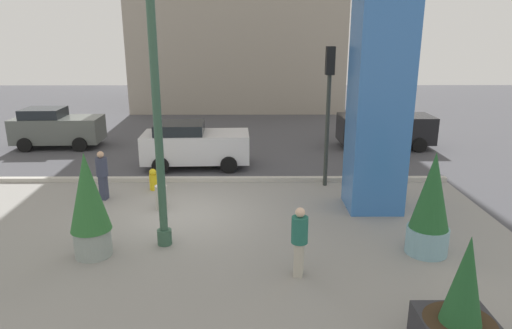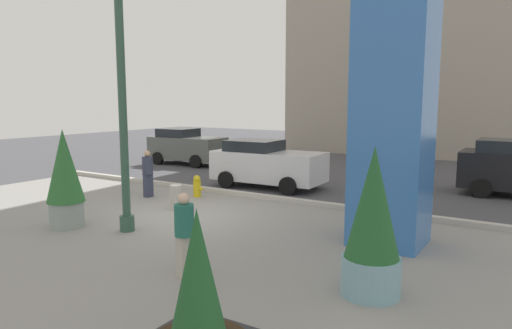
# 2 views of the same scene
# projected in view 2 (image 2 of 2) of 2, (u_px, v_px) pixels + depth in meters

# --- Properties ---
(ground_plane) EXTENTS (60.00, 60.00, 0.00)m
(ground_plane) POSITION_uv_depth(u_px,v_px,m) (257.00, 192.00, 16.45)
(ground_plane) COLOR #47474C
(plaza_pavement) EXTENTS (18.00, 10.00, 0.02)m
(plaza_pavement) POSITION_uv_depth(u_px,v_px,m) (128.00, 233.00, 11.42)
(plaza_pavement) COLOR gray
(plaza_pavement) RESTS_ON ground_plane
(curb_strip) EXTENTS (18.00, 0.24, 0.16)m
(curb_strip) POSITION_uv_depth(u_px,v_px,m) (243.00, 194.00, 15.70)
(curb_strip) COLOR #B7B2A8
(curb_strip) RESTS_ON ground_plane
(lamp_post) EXTENTS (0.44, 0.44, 7.53)m
(lamp_post) POSITION_uv_depth(u_px,v_px,m) (122.00, 82.00, 11.06)
(lamp_post) COLOR #335642
(lamp_post) RESTS_ON ground_plane
(art_pillar_blue) EXTENTS (1.55, 1.55, 6.47)m
(art_pillar_blue) POSITION_uv_depth(u_px,v_px,m) (394.00, 101.00, 10.15)
(art_pillar_blue) COLOR #3870BC
(art_pillar_blue) RESTS_ON ground_plane
(potted_plant_curbside) EXTENTS (1.24, 1.24, 2.12)m
(potted_plant_curbside) POSITION_uv_depth(u_px,v_px,m) (199.00, 329.00, 5.11)
(potted_plant_curbside) COLOR #2D2D33
(potted_plant_curbside) RESTS_ON ground_plane
(potted_plant_near_right) EXTENTS (0.95, 0.95, 2.54)m
(potted_plant_near_right) POSITION_uv_depth(u_px,v_px,m) (65.00, 177.00, 11.74)
(potted_plant_near_right) COLOR gray
(potted_plant_near_right) RESTS_ON ground_plane
(potted_plant_by_pillar) EXTENTS (0.99, 0.99, 2.53)m
(potted_plant_by_pillar) POSITION_uv_depth(u_px,v_px,m) (372.00, 225.00, 7.61)
(potted_plant_by_pillar) COLOR #7AA8B7
(potted_plant_by_pillar) RESTS_ON ground_plane
(fire_hydrant) EXTENTS (0.36, 0.26, 0.75)m
(fire_hydrant) POSITION_uv_depth(u_px,v_px,m) (197.00, 186.00, 15.58)
(fire_hydrant) COLOR gold
(fire_hydrant) RESTS_ON ground_plane
(concrete_bollard) EXTENTS (0.36, 0.36, 0.75)m
(concrete_bollard) POSITION_uv_depth(u_px,v_px,m) (176.00, 197.00, 13.79)
(concrete_bollard) COLOR #B2ADA3
(concrete_bollard) RESTS_ON ground_plane
(traffic_light_corner) EXTENTS (0.28, 0.42, 4.70)m
(traffic_light_corner) POSITION_uv_depth(u_px,v_px,m) (375.00, 103.00, 12.48)
(traffic_light_corner) COLOR #333833
(traffic_light_corner) RESTS_ON ground_plane
(car_far_lane) EXTENTS (3.95, 2.11, 1.81)m
(car_far_lane) POSITION_uv_depth(u_px,v_px,m) (186.00, 146.00, 23.61)
(car_far_lane) COLOR #565B56
(car_far_lane) RESTS_ON ground_plane
(car_passing_lane) EXTENTS (4.20, 2.22, 1.76)m
(car_passing_lane) POSITION_uv_depth(u_px,v_px,m) (267.00, 164.00, 17.33)
(car_passing_lane) COLOR silver
(car_passing_lane) RESTS_ON ground_plane
(pedestrian_by_curb) EXTENTS (0.39, 0.39, 1.59)m
(pedestrian_by_curb) POSITION_uv_depth(u_px,v_px,m) (148.00, 172.00, 15.49)
(pedestrian_by_curb) COLOR #33384C
(pedestrian_by_curb) RESTS_ON ground_plane
(pedestrian_on_sidewalk) EXTENTS (0.43, 0.43, 1.59)m
(pedestrian_on_sidewalk) POSITION_uv_depth(u_px,v_px,m) (184.00, 231.00, 8.47)
(pedestrian_on_sidewalk) COLOR #B2AD9E
(pedestrian_on_sidewalk) RESTS_ON ground_plane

